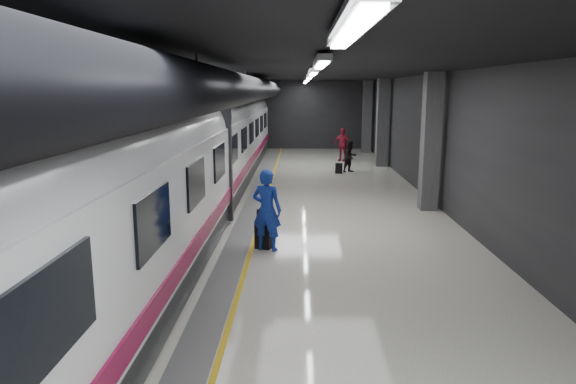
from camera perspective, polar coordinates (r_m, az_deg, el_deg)
ground at (r=15.37m, az=0.30°, el=-3.56°), size 40.00×40.00×0.00m
platform_hall at (r=15.83m, az=-0.68°, el=9.84°), size 10.02×40.02×4.51m
train at (r=15.37m, az=-11.92°, el=4.06°), size 3.05×38.00×4.05m
traveler_main at (r=12.67m, az=-2.36°, el=-2.02°), size 0.86×0.69×2.05m
suitcase_main at (r=12.99m, az=-2.74°, el=-4.90°), size 0.45×0.36×0.64m
shoulder_bag at (r=12.89m, az=-2.85°, el=-2.73°), size 0.29×0.18×0.36m
traveler_far_a at (r=25.07m, az=6.94°, el=3.93°), size 0.94×0.90×1.52m
traveler_far_b at (r=28.96m, az=6.05°, el=5.26°), size 1.17×0.84×1.85m
suitcase_far at (r=24.71m, az=5.67°, el=2.64°), size 0.36×0.26×0.49m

